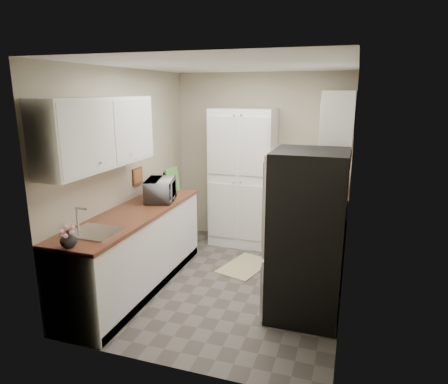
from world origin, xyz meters
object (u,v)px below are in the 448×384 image
object	(u,v)px
microwave	(161,190)
toaster_oven	(333,184)
pantry_cabinet	(243,178)
refrigerator	(307,236)
electric_range	(316,243)
wine_bottle	(164,185)

from	to	relation	value
microwave	toaster_oven	size ratio (longest dim) A/B	1.19
pantry_cabinet	refrigerator	size ratio (longest dim) A/B	1.18
pantry_cabinet	microwave	bearing A→B (deg)	-120.20
electric_range	refrigerator	bearing A→B (deg)	-92.48
wine_bottle	microwave	bearing A→B (deg)	-72.32
microwave	toaster_oven	xyz separation A→B (m)	(2.00, 1.09, -0.02)
microwave	wine_bottle	distance (m)	0.29
pantry_cabinet	microwave	distance (m)	1.41
pantry_cabinet	toaster_oven	xyz separation A→B (m)	(1.29, -0.13, 0.04)
electric_range	toaster_oven	distance (m)	0.98
refrigerator	wine_bottle	world-z (taller)	refrigerator
pantry_cabinet	electric_range	size ratio (longest dim) A/B	1.77
microwave	wine_bottle	xyz separation A→B (m)	(-0.09, 0.28, 0.00)
electric_range	wine_bottle	size ratio (longest dim) A/B	4.21
toaster_oven	wine_bottle	bearing A→B (deg)	-148.12
pantry_cabinet	toaster_oven	world-z (taller)	pantry_cabinet
electric_range	pantry_cabinet	bearing A→B (deg)	141.78
refrigerator	toaster_oven	xyz separation A→B (m)	(0.15, 1.59, 0.19)
microwave	wine_bottle	world-z (taller)	same
refrigerator	pantry_cabinet	bearing A→B (deg)	123.46
electric_range	wine_bottle	distance (m)	2.06
electric_range	microwave	world-z (taller)	microwave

